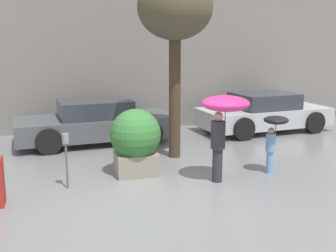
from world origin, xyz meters
The scene contains 9 objects.
ground_plane centered at (0.00, 0.00, 0.00)m, with size 40.00×40.00×0.00m, color slate.
building_facade centered at (0.00, 6.50, 3.00)m, with size 18.00×0.30×6.00m.
planter_box centered at (-0.05, 1.46, 0.80)m, with size 1.15×1.15×1.51m.
person_adult centered at (1.64, 0.44, 1.51)m, with size 1.01×1.01×1.88m.
person_child centered at (2.98, 0.67, 1.00)m, with size 0.56×0.56×1.34m.
parked_car_near centered at (-0.63, 4.74, 0.60)m, with size 4.71×2.34×1.28m.
parked_car_far centered at (4.95, 4.84, 0.60)m, with size 4.49×2.42×1.28m.
street_tree centered at (1.20, 2.61, 3.68)m, with size 1.87×1.87×4.58m.
parking_meter centered at (-1.61, 0.91, 0.84)m, with size 0.14×0.14×1.16m.
Camera 1 is at (-1.79, -7.64, 3.06)m, focal length 45.00 mm.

